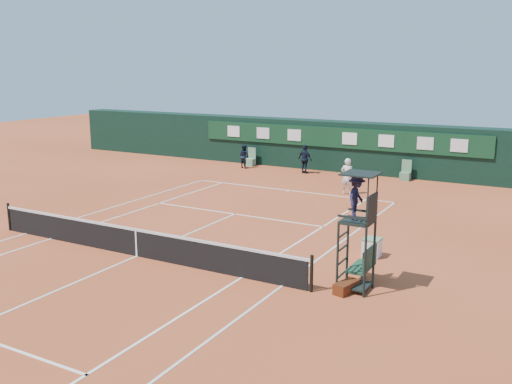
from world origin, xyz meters
TOP-DOWN VIEW (x-y plane):
  - ground at (0.00, 0.00)m, footprint 90.00×90.00m
  - court_lines at (0.00, 0.00)m, footprint 11.05×23.85m
  - tennis_net at (0.00, 0.00)m, footprint 12.90×0.10m
  - back_wall at (0.00, 18.74)m, footprint 40.00×1.65m
  - linesman_chair_left at (-5.50, 17.48)m, footprint 0.55×0.50m
  - linesman_chair_right at (4.50, 17.48)m, footprint 0.55×0.50m
  - umpire_chair at (7.42, 0.74)m, footprint 0.96×0.95m
  - player_bench at (7.48, 1.44)m, footprint 0.56×1.20m
  - tennis_bag at (7.29, 0.44)m, footprint 0.57×0.91m
  - cooler at (6.95, 3.82)m, footprint 0.57×0.57m
  - tennis_ball at (2.40, 10.14)m, footprint 0.06×0.06m
  - player at (2.88, 12.49)m, footprint 0.68×0.46m
  - ball_kid_left at (-5.44, 16.55)m, footprint 0.87×0.77m
  - ball_kid_right at (-1.32, 16.70)m, footprint 1.08×0.72m

SIDE VIEW (x-z plane):
  - ground at x=0.00m, z-range 0.00..0.00m
  - court_lines at x=0.00m, z-range 0.00..0.01m
  - tennis_ball at x=2.40m, z-range 0.00..0.06m
  - tennis_bag at x=7.29m, z-range 0.00..0.32m
  - linesman_chair_left at x=-5.50m, z-range -0.26..0.89m
  - linesman_chair_right at x=4.50m, z-range -0.26..0.89m
  - cooler at x=6.95m, z-range 0.00..0.65m
  - tennis_net at x=0.00m, z-range -0.04..1.06m
  - player_bench at x=7.48m, z-range 0.05..1.15m
  - ball_kid_left at x=-5.44m, z-range 0.00..1.49m
  - ball_kid_right at x=-1.32m, z-range 0.00..1.71m
  - player at x=2.88m, z-range 0.00..1.83m
  - back_wall at x=0.00m, z-range 0.01..3.01m
  - umpire_chair at x=7.42m, z-range 0.75..4.17m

